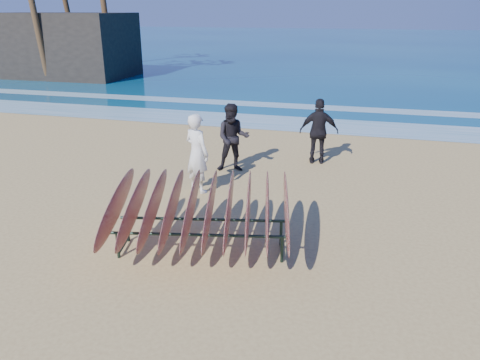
{
  "coord_description": "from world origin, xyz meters",
  "views": [
    {
      "loc": [
        2.36,
        -7.91,
        4.28
      ],
      "look_at": [
        0.0,
        0.8,
        0.95
      ],
      "focal_mm": 35.0,
      "sensor_mm": 36.0,
      "label": 1
    }
  ],
  "objects_px": {
    "person_dark_b": "(319,131)",
    "building": "(61,45)",
    "surfboard_rack": "(201,208)",
    "person_white": "(197,154)",
    "person_dark_a": "(233,138)"
  },
  "relations": [
    {
      "from": "person_dark_b",
      "to": "surfboard_rack",
      "type": "bearing_deg",
      "value": 68.7
    },
    {
      "from": "surfboard_rack",
      "to": "person_dark_a",
      "type": "xyz_separation_m",
      "value": [
        -0.71,
        4.61,
        0.06
      ]
    },
    {
      "from": "surfboard_rack",
      "to": "person_white",
      "type": "bearing_deg",
      "value": 99.15
    },
    {
      "from": "person_dark_b",
      "to": "person_dark_a",
      "type": "bearing_deg",
      "value": 23.39
    },
    {
      "from": "person_dark_a",
      "to": "building",
      "type": "distance_m",
      "value": 22.49
    },
    {
      "from": "person_white",
      "to": "person_dark_b",
      "type": "relative_size",
      "value": 1.03
    },
    {
      "from": "surfboard_rack",
      "to": "person_white",
      "type": "distance_m",
      "value": 3.07
    },
    {
      "from": "person_dark_b",
      "to": "building",
      "type": "xyz_separation_m",
      "value": [
        -18.33,
        14.33,
        1.05
      ]
    },
    {
      "from": "person_dark_a",
      "to": "person_dark_b",
      "type": "xyz_separation_m",
      "value": [
        2.2,
        1.3,
        0.01
      ]
    },
    {
      "from": "person_white",
      "to": "person_dark_b",
      "type": "bearing_deg",
      "value": -102.73
    },
    {
      "from": "person_white",
      "to": "person_dark_a",
      "type": "xyz_separation_m",
      "value": [
        0.41,
        1.75,
        -0.04
      ]
    },
    {
      "from": "person_white",
      "to": "person_dark_b",
      "type": "height_order",
      "value": "person_white"
    },
    {
      "from": "surfboard_rack",
      "to": "building",
      "type": "xyz_separation_m",
      "value": [
        -16.84,
        20.24,
        1.12
      ]
    },
    {
      "from": "surfboard_rack",
      "to": "building",
      "type": "bearing_deg",
      "value": 117.66
    },
    {
      "from": "surfboard_rack",
      "to": "person_dark_b",
      "type": "height_order",
      "value": "person_dark_b"
    }
  ]
}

